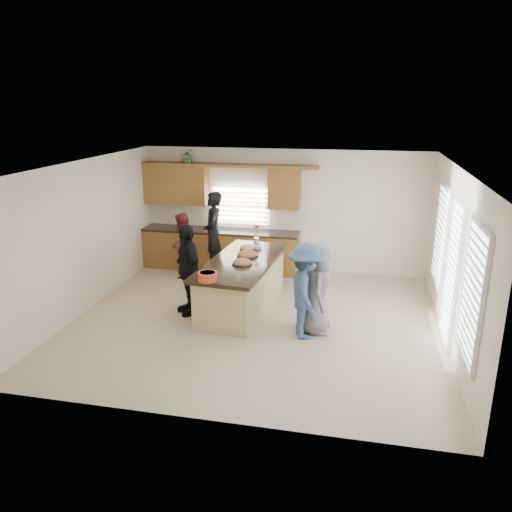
% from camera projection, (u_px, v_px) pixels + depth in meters
% --- Properties ---
extents(floor, '(6.50, 6.50, 0.00)m').
position_uv_depth(floor, '(256.00, 321.00, 9.04)').
color(floor, '#C5AB92').
rests_on(floor, ground).
extents(room_shell, '(6.52, 6.02, 2.81)m').
position_uv_depth(room_shell, '(256.00, 219.00, 8.47)').
color(room_shell, silver).
rests_on(room_shell, ground).
extents(back_cabinetry, '(4.08, 0.66, 2.46)m').
position_uv_depth(back_cabinetry, '(219.00, 231.00, 11.61)').
color(back_cabinetry, brown).
rests_on(back_cabinetry, ground).
extents(right_wall_glazing, '(0.06, 4.00, 2.25)m').
position_uv_depth(right_wall_glazing, '(453.00, 264.00, 7.88)').
color(right_wall_glazing, white).
rests_on(right_wall_glazing, ground).
extents(island, '(1.38, 2.79, 0.95)m').
position_uv_depth(island, '(242.00, 285.00, 9.52)').
color(island, tan).
rests_on(island, ground).
extents(platter_front, '(0.38, 0.38, 0.16)m').
position_uv_depth(platter_front, '(242.00, 263.00, 9.13)').
color(platter_front, black).
rests_on(platter_front, island).
extents(platter_mid, '(0.43, 0.43, 0.17)m').
position_uv_depth(platter_mid, '(248.00, 255.00, 9.61)').
color(platter_mid, black).
rests_on(platter_mid, island).
extents(platter_back, '(0.33, 0.33, 0.13)m').
position_uv_depth(platter_back, '(247.00, 248.00, 10.05)').
color(platter_back, black).
rests_on(platter_back, island).
extents(salad_bowl, '(0.32, 0.32, 0.15)m').
position_uv_depth(salad_bowl, '(208.00, 276.00, 8.29)').
color(salad_bowl, '#CE4125').
rests_on(salad_bowl, island).
extents(clear_cup, '(0.07, 0.07, 0.10)m').
position_uv_depth(clear_cup, '(239.00, 278.00, 8.27)').
color(clear_cup, white).
rests_on(clear_cup, island).
extents(plate_stack, '(0.23, 0.23, 0.06)m').
position_uv_depth(plate_stack, '(256.00, 247.00, 10.11)').
color(plate_stack, '#B689C7').
rests_on(plate_stack, island).
extents(flower_vase, '(0.14, 0.14, 0.44)m').
position_uv_depth(flower_vase, '(257.00, 235.00, 10.24)').
color(flower_vase, silver).
rests_on(flower_vase, island).
extents(potted_plant, '(0.39, 0.36, 0.37)m').
position_uv_depth(potted_plant, '(188.00, 157.00, 11.33)').
color(potted_plant, '#427830').
rests_on(potted_plant, back_cabinetry).
extents(woman_left_back, '(0.60, 0.77, 1.88)m').
position_uv_depth(woman_left_back, '(213.00, 233.00, 11.36)').
color(woman_left_back, black).
rests_on(woman_left_back, ground).
extents(woman_left_mid, '(0.64, 0.78, 1.46)m').
position_uv_depth(woman_left_mid, '(182.00, 245.00, 11.10)').
color(woman_left_mid, maroon).
rests_on(woman_left_mid, ground).
extents(woman_left_front, '(0.96, 1.04, 1.71)m').
position_uv_depth(woman_left_front, '(188.00, 269.00, 9.15)').
color(woman_left_front, black).
rests_on(woman_left_front, ground).
extents(woman_right_back, '(0.88, 1.18, 1.63)m').
position_uv_depth(woman_right_back, '(305.00, 291.00, 8.21)').
color(woman_right_back, '#334F71').
rests_on(woman_right_back, ground).
extents(woman_right_front, '(0.59, 0.83, 1.57)m').
position_uv_depth(woman_right_front, '(317.00, 289.00, 8.40)').
color(woman_right_front, slate).
rests_on(woman_right_front, ground).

